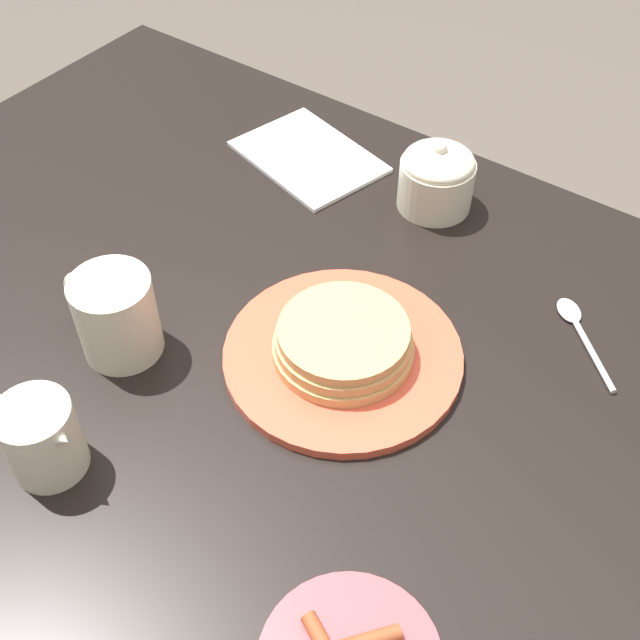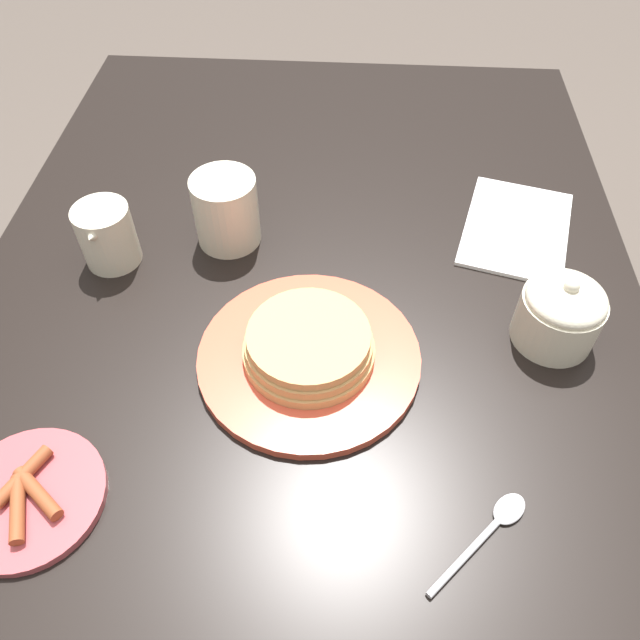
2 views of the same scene
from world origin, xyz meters
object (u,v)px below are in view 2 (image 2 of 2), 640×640
at_px(pancake_plate, 309,351).
at_px(side_plate_bacon, 28,497).
at_px(spoon, 493,526).
at_px(coffee_mug, 226,208).
at_px(napkin, 516,228).
at_px(sugar_bowl, 560,312).
at_px(creamer_pitcher, 107,234).

distance_m(pancake_plate, side_plate_bacon, 0.33).
bearing_deg(pancake_plate, spoon, -134.62).
height_order(coffee_mug, napkin, coffee_mug).
relative_size(side_plate_bacon, napkin, 0.67).
height_order(sugar_bowl, spoon, sugar_bowl).
bearing_deg(creamer_pitcher, spoon, -126.31).
relative_size(pancake_plate, coffee_mug, 2.14).
height_order(sugar_bowl, napkin, sugar_bowl).
xyz_separation_m(pancake_plate, creamer_pitcher, (0.16, 0.28, 0.03)).
distance_m(pancake_plate, creamer_pitcher, 0.32).
bearing_deg(spoon, sugar_bowl, -21.59).
bearing_deg(sugar_bowl, spoon, 158.41).
relative_size(sugar_bowl, napkin, 0.43).
height_order(pancake_plate, side_plate_bacon, pancake_plate).
distance_m(sugar_bowl, spoon, 0.27).
bearing_deg(side_plate_bacon, napkin, -50.83).
height_order(creamer_pitcher, napkin, creamer_pitcher).
bearing_deg(napkin, sugar_bowl, -175.94).
bearing_deg(spoon, side_plate_bacon, 90.11).
distance_m(side_plate_bacon, napkin, 0.70).
relative_size(creamer_pitcher, napkin, 0.49).
bearing_deg(spoon, creamer_pitcher, 53.69).
bearing_deg(napkin, spoon, 169.28).
xyz_separation_m(coffee_mug, spoon, (-0.40, -0.32, -0.05)).
xyz_separation_m(creamer_pitcher, sugar_bowl, (-0.10, -0.57, -0.00)).
distance_m(side_plate_bacon, spoon, 0.46).
distance_m(napkin, spoon, 0.45).
relative_size(creamer_pitcher, spoon, 0.99).
relative_size(pancake_plate, side_plate_bacon, 1.71).
distance_m(creamer_pitcher, napkin, 0.57).
distance_m(pancake_plate, napkin, 0.38).
bearing_deg(spoon, pancake_plate, 45.38).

